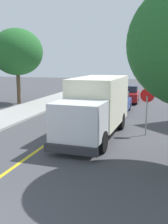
% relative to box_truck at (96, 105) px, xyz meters
% --- Properties ---
extents(centre_line_yellow, '(0.16, 56.00, 0.01)m').
position_rel_box_truck_xyz_m(centre_line_yellow, '(-2.01, 0.22, -1.76)').
color(centre_line_yellow, gold).
rests_on(centre_line_yellow, ground).
extents(box_truck, '(2.67, 7.27, 3.20)m').
position_rel_box_truck_xyz_m(box_truck, '(0.00, 0.00, 0.00)').
color(box_truck, '#F2EDCC').
rests_on(box_truck, ground).
extents(parked_car_near, '(1.80, 4.40, 1.67)m').
position_rel_box_truck_xyz_m(parked_car_near, '(0.03, 7.10, -0.97)').
color(parked_car_near, '#2D4793').
rests_on(parked_car_near, ground).
extents(parked_car_mid, '(1.98, 4.47, 1.67)m').
position_rel_box_truck_xyz_m(parked_car_mid, '(0.26, 13.27, -0.97)').
color(parked_car_mid, maroon).
rests_on(parked_car_mid, ground).
extents(stop_sign, '(0.80, 0.10, 2.65)m').
position_rel_box_truck_xyz_m(stop_sign, '(2.66, 0.96, 0.09)').
color(stop_sign, gray).
rests_on(stop_sign, ground).
extents(street_tree_down_block, '(4.90, 4.90, 7.16)m').
position_rel_box_truck_xyz_m(street_tree_down_block, '(-10.02, 9.32, 3.18)').
color(street_tree_down_block, brown).
rests_on(street_tree_down_block, ground).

